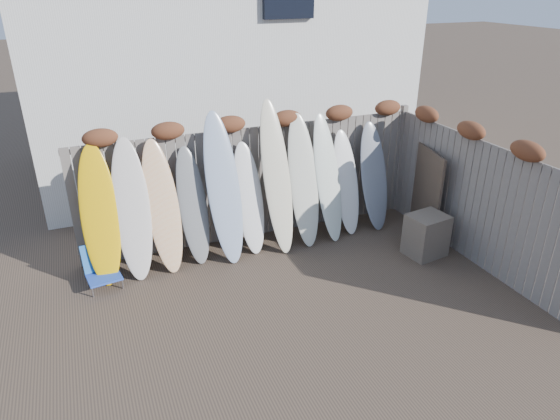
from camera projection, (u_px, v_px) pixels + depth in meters
name	position (u px, v px, depth m)	size (l,w,h in m)	color
ground	(312.00, 307.00, 7.09)	(80.00, 80.00, 0.00)	#493A2D
back_fence	(257.00, 173.00, 8.62)	(6.05, 0.28, 2.24)	slate
right_fence	(478.00, 195.00, 7.85)	(0.28, 4.40, 2.24)	slate
house	(212.00, 29.00, 11.37)	(8.50, 5.50, 6.33)	silver
beach_chair	(101.00, 267.00, 7.51)	(0.54, 0.57, 0.63)	blue
wooden_crate	(426.00, 235.00, 8.30)	(0.62, 0.51, 0.72)	#423C32
lattice_panel	(427.00, 193.00, 8.85)	(0.04, 1.04, 1.56)	#4D382F
surfboard_0	(100.00, 216.00, 7.41)	(0.55, 0.07, 2.15)	#FFBB07
surfboard_1	(132.00, 210.00, 7.54)	(0.54, 0.07, 2.20)	silver
surfboard_2	(163.00, 207.00, 7.73)	(0.51, 0.07, 2.13)	#FFE091
surfboard_3	(193.00, 206.00, 7.99)	(0.46, 0.07, 1.93)	slate
surfboard_4	(224.00, 189.00, 7.96)	(0.55, 0.07, 2.48)	#8D9FBC
surfboard_5	(249.00, 199.00, 8.29)	(0.47, 0.07, 1.90)	white
surfboard_6	(277.00, 178.00, 8.26)	(0.47, 0.07, 2.59)	beige
surfboard_7	(303.00, 181.00, 8.49)	(0.51, 0.07, 2.30)	silver
surfboard_8	(328.00, 178.00, 8.66)	(0.46, 0.07, 2.26)	silver
surfboard_9	(346.00, 183.00, 8.93)	(0.47, 0.07, 1.90)	white
surfboard_10	(374.00, 176.00, 9.08)	(0.53, 0.07, 2.00)	slate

